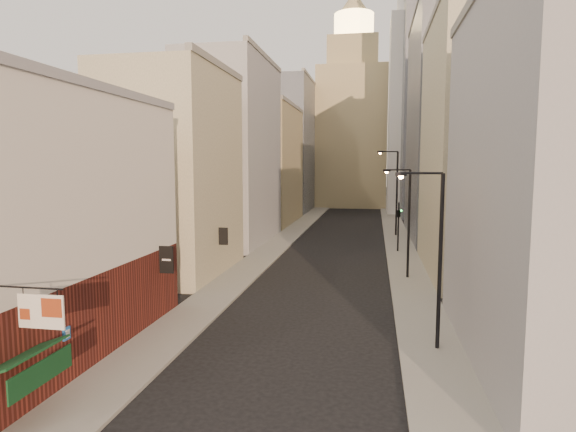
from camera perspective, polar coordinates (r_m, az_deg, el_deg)
The scene contains 17 objects.
sidewalk_left at distance 66.43m, azimuth 1.24°, elevation -1.34°, with size 3.00×140.00×0.15m, color gray.
sidewalk_right at distance 65.70m, azimuth 12.52°, elevation -1.57°, with size 3.00×140.00×0.15m, color gray.
near_building_left at distance 24.24m, azimuth -27.29°, elevation -1.00°, with size 8.30×23.04×12.30m.
left_bldg_beige at distance 39.35m, azimuth -13.42°, elevation 4.91°, with size 8.00×12.00×16.00m, color gray.
left_bldg_grey at distance 54.40m, azimuth -6.68°, elevation 7.44°, with size 8.00×16.00×20.00m, color gray.
left_bldg_tan at distance 71.81m, azimuth -2.48°, elevation 5.96°, with size 8.00×18.00×17.00m, color tan.
left_bldg_wingrid at distance 91.48m, azimuth 0.28°, elevation 8.21°, with size 8.00×20.00×24.00m, color gray.
right_bldg_grey at distance 23.58m, azimuth 30.79°, elevation 3.47°, with size 8.00×16.00×16.00m, color gray.
right_bldg_beige at distance 40.93m, azimuth 22.04°, elevation 7.47°, with size 8.00×16.00×20.00m, color gray.
right_bldg_wingrid at distance 60.78m, azimuth 18.26°, elevation 9.87°, with size 8.00×20.00×26.00m, color gray.
highrise at distance 90.80m, azimuth 19.90°, elevation 16.54°, with size 21.00×23.00×51.20m.
clock_tower at distance 102.56m, azimuth 7.65°, elevation 11.09°, with size 14.00×14.00×44.90m.
white_tower at distance 88.83m, azimuth 14.51°, elevation 12.35°, with size 8.00×8.00×41.50m.
streetlamp_near at distance 23.24m, azimuth 17.08°, elevation -3.91°, with size 2.20×0.29×8.40m.
streetlamp_mid at distance 37.33m, azimuth 13.84°, elevation -0.10°, with size 2.11×0.88×8.39m.
streetlamp_far at distance 59.46m, azimuth 12.55°, elevation 3.26°, with size 2.55×1.23×10.31m.
traffic_light_right at distance 48.67m, azimuth 12.98°, elevation 0.23°, with size 0.73×0.73×5.00m.
Camera 1 is at (3.73, -10.06, 8.76)m, focal length 30.00 mm.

